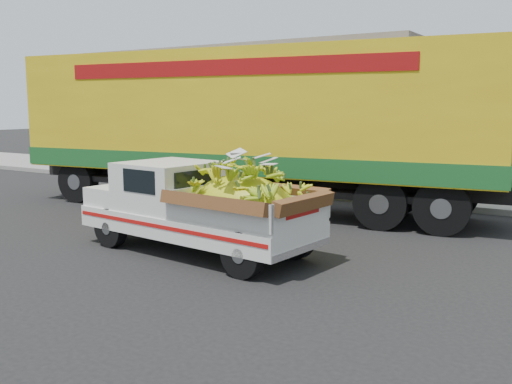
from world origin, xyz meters
The scene contains 6 objects.
ground centered at (0.00, 0.00, 0.00)m, with size 100.00×100.00×0.00m, color black.
curb centered at (0.00, 6.62, 0.07)m, with size 60.00×0.25×0.15m, color gray.
sidewalk centered at (0.00, 8.72, 0.07)m, with size 60.00×4.00×0.14m, color gray.
building_left centered at (-8.00, 14.62, 2.50)m, with size 18.00×6.00×5.00m, color gray.
pickup_truck centered at (1.34, 0.09, 0.82)m, with size 4.52×2.06×1.53m.
semi_trailer centered at (-0.51, 4.17, 2.12)m, with size 12.04×3.86×3.80m.
Camera 1 is at (6.94, -7.49, 2.50)m, focal length 40.00 mm.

